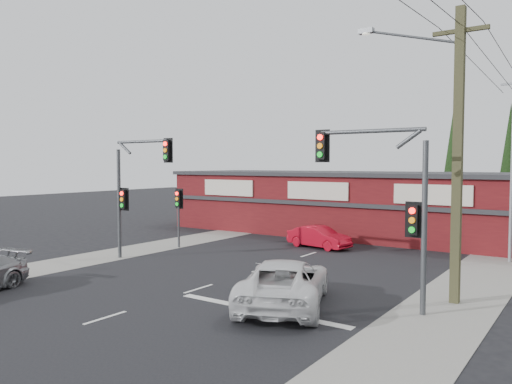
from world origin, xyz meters
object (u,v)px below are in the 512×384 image
Objects in this scene: shop_building at (358,203)px; utility_pole at (454,145)px; white_suv at (284,282)px; red_sedan at (319,237)px.

shop_building is 2.73× the size of utility_pole.
white_suv is at bearing -141.78° from utility_pole.
shop_building is (-0.44, 6.54, 1.51)m from red_sedan.
red_sedan is 12.57m from utility_pole.
utility_pole reaches higher than white_suv.
white_suv is 0.57× the size of utility_pole.
utility_pole is (9.36, -14.00, 3.26)m from shop_building.
shop_building reaches higher than red_sedan.
white_suv is 11.86m from red_sedan.
utility_pole is (4.52, 3.56, 4.61)m from white_suv.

